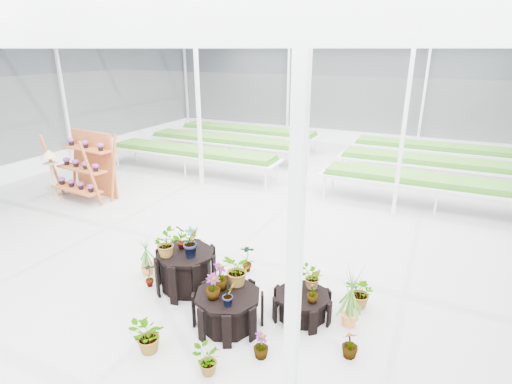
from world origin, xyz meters
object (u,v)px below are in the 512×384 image
at_px(plinth_tall, 186,270).
at_px(shelf_rack, 83,167).
at_px(plinth_mid, 228,309).
at_px(plinth_low, 302,305).
at_px(bird_table, 53,174).

height_order(plinth_tall, shelf_rack, shelf_rack).
height_order(plinth_mid, plinth_low, plinth_mid).
distance_m(plinth_mid, bird_table, 7.97).
xyz_separation_m(plinth_tall, plinth_mid, (1.20, -0.60, -0.08)).
xyz_separation_m(plinth_tall, bird_table, (-6.21, 2.30, 0.37)).
relative_size(plinth_low, bird_table, 0.64).
bearing_deg(bird_table, plinth_mid, -6.94).
distance_m(plinth_mid, shelf_rack, 7.41).
bearing_deg(plinth_tall, plinth_low, 2.60).
relative_size(plinth_low, shelf_rack, 0.49).
bearing_deg(plinth_low, plinth_tall, -177.40).
relative_size(plinth_mid, shelf_rack, 0.56).
xyz_separation_m(plinth_tall, plinth_low, (2.20, 0.10, -0.16)).
height_order(shelf_rack, bird_table, shelf_rack).
bearing_deg(plinth_tall, bird_table, 159.70).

